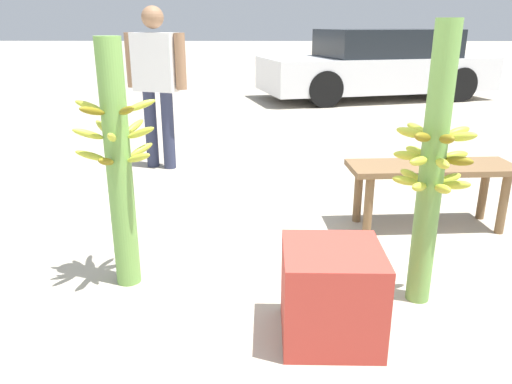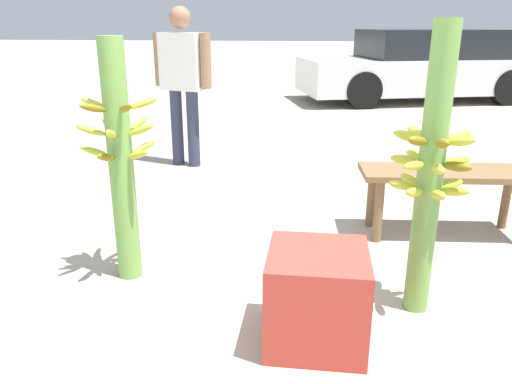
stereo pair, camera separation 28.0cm
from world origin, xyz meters
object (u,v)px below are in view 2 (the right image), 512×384
(produce_crate, at_px, (317,297))
(parked_car, at_px, (421,67))
(banana_stalk_center, at_px, (430,173))
(market_bench, at_px, (447,181))
(banana_stalk_left, at_px, (121,160))
(vendor_person, at_px, (183,75))

(produce_crate, bearing_deg, parked_car, 76.86)
(banana_stalk_center, height_order, market_bench, banana_stalk_center)
(banana_stalk_left, height_order, parked_car, banana_stalk_left)
(banana_stalk_left, relative_size, parked_car, 0.29)
(banana_stalk_left, bearing_deg, banana_stalk_center, -5.52)
(banana_stalk_left, height_order, market_bench, banana_stalk_left)
(vendor_person, relative_size, produce_crate, 3.49)
(vendor_person, xyz_separation_m, parked_car, (3.19, 4.97, -0.29))
(banana_stalk_center, relative_size, vendor_person, 0.91)
(parked_car, bearing_deg, produce_crate, 151.21)
(parked_car, bearing_deg, banana_stalk_left, 142.75)
(banana_stalk_center, distance_m, produce_crate, 0.79)
(market_bench, distance_m, produce_crate, 1.59)
(vendor_person, bearing_deg, produce_crate, -46.31)
(vendor_person, distance_m, parked_car, 5.91)
(vendor_person, bearing_deg, parked_car, 75.48)
(market_bench, height_order, produce_crate, market_bench)
(vendor_person, height_order, produce_crate, vendor_person)
(parked_car, xyz_separation_m, produce_crate, (-1.83, -7.83, -0.40))
(banana_stalk_center, xyz_separation_m, produce_crate, (-0.51, -0.34, -0.50))
(vendor_person, bearing_deg, market_bench, -16.43)
(parked_car, bearing_deg, market_bench, 155.79)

